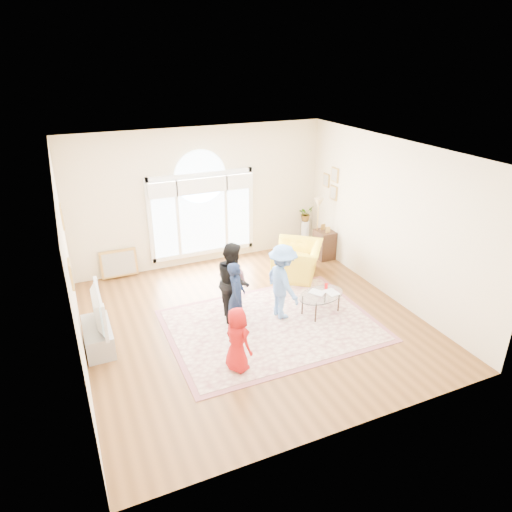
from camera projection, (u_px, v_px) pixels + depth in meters
name	position (u px, v px, depth m)	size (l,w,h in m)	color
ground	(253.00, 321.00, 8.64)	(6.00, 6.00, 0.00)	#593618
room_shell	(204.00, 201.00, 10.37)	(6.00, 6.00, 6.00)	beige
area_rug	(272.00, 325.00, 8.50)	(3.60, 2.60, 0.02)	beige
rug_border	(272.00, 325.00, 8.50)	(3.80, 2.80, 0.01)	#925359
tv_console	(98.00, 337.00, 7.80)	(0.45, 1.00, 0.42)	#9C9FA5
television	(94.00, 309.00, 7.58)	(0.18, 1.15, 0.66)	black
coffee_table	(321.00, 295.00, 8.74)	(1.12, 0.87, 0.54)	silver
armchair	(297.00, 260.00, 10.25)	(1.17, 1.02, 0.76)	yellow
side_cabinet	(324.00, 244.00, 11.19)	(0.40, 0.50, 0.70)	black
floor_lamp	(318.00, 207.00, 10.86)	(0.29, 0.29, 1.51)	black
plant_pedestal	(305.00, 234.00, 11.85)	(0.20, 0.20, 0.70)	white
potted_plant	(306.00, 214.00, 11.63)	(0.35, 0.31, 0.39)	#33722D
leaning_picture	(121.00, 277.00, 10.33)	(0.80, 0.05, 0.62)	tan
child_red	(237.00, 340.00, 7.10)	(0.54, 0.35, 1.10)	#A61110
child_navy	(237.00, 296.00, 8.15)	(0.48, 0.31, 1.31)	#121E3E
child_black	(233.00, 281.00, 8.47)	(0.74, 0.57, 1.52)	black
child_pink	(233.00, 280.00, 8.78)	(0.74, 0.31, 1.26)	#E3A5B3
child_blue	(283.00, 282.00, 8.49)	(0.95, 0.54, 1.47)	#5E8ED5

